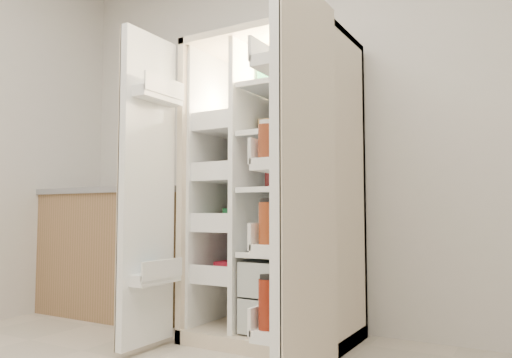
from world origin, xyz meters
The scene contains 5 objects.
wall_back centered at (0.00, 2.00, 1.35)m, with size 4.00×0.02×2.70m, color silver.
refrigerator centered at (-0.06, 1.65, 0.74)m, with size 0.92×0.70×1.80m.
freezer_door centered at (-0.57, 1.05, 0.89)m, with size 0.15×0.40×1.72m.
fridge_door centered at (0.41, 0.96, 0.87)m, with size 0.17×0.58×1.72m.
kitchen_counter centered at (-1.41, 1.72, 0.47)m, with size 1.28×0.68×0.93m.
Camera 1 is at (1.29, -0.98, 0.75)m, focal length 34.00 mm.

